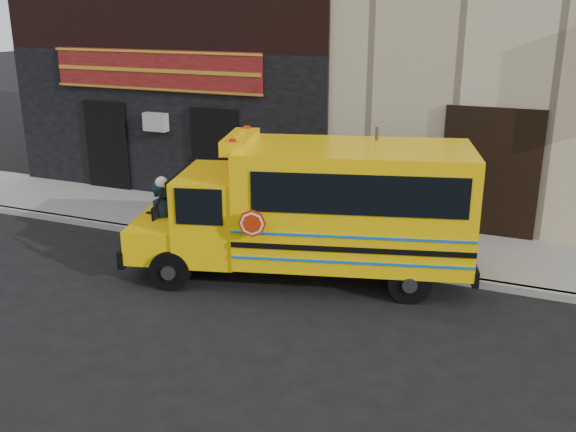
% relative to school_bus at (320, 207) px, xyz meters
% --- Properties ---
extents(ground, '(120.00, 120.00, 0.00)m').
position_rel_school_bus_xyz_m(ground, '(-1.15, -1.82, -1.51)').
color(ground, black).
rests_on(ground, ground).
extents(curb, '(40.00, 0.20, 0.15)m').
position_rel_school_bus_xyz_m(curb, '(-1.15, 0.78, -1.43)').
color(curb, '#969691').
rests_on(curb, ground).
extents(sidewalk, '(40.00, 3.00, 0.15)m').
position_rel_school_bus_xyz_m(sidewalk, '(-1.15, 2.28, -1.43)').
color(sidewalk, gray).
rests_on(sidewalk, ground).
extents(school_bus, '(7.22, 3.91, 2.92)m').
position_rel_school_bus_xyz_m(school_bus, '(0.00, 0.00, 0.00)').
color(school_bus, black).
rests_on(school_bus, ground).
extents(sign_pole, '(0.11, 0.25, 3.01)m').
position_rel_school_bus_xyz_m(sign_pole, '(0.84, 0.92, 0.16)').
color(sign_pole, '#3A413D').
rests_on(sign_pole, ground).
extents(bicycle, '(2.05, 0.97, 1.19)m').
position_rel_school_bus_xyz_m(bicycle, '(-3.20, -0.82, -0.91)').
color(bicycle, black).
rests_on(bicycle, ground).
extents(cyclist, '(0.60, 0.76, 1.84)m').
position_rel_school_bus_xyz_m(cyclist, '(-3.16, -0.80, -0.59)').
color(cyclist, black).
rests_on(cyclist, ground).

